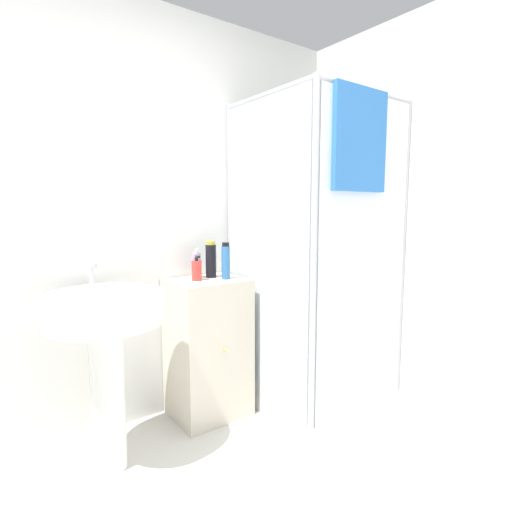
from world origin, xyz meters
TOP-DOWN VIEW (x-y plane):
  - wall_back at (0.00, 1.70)m, footprint 6.40×0.06m
  - shower_enclosure at (1.19, 1.17)m, footprint 0.84×0.87m
  - vanity_cabinet at (0.56, 1.48)m, footprint 0.45×0.40m
  - sink at (-0.10, 1.31)m, footprint 0.56×0.56m
  - soap_dispenser at (0.50, 1.48)m, footprint 0.06×0.06m
  - shampoo_bottle_tall_black at (0.62, 1.53)m, footprint 0.07×0.07m
  - shampoo_bottle_blue at (0.66, 1.42)m, footprint 0.05×0.05m
  - lotion_bottle_white at (0.53, 1.56)m, footprint 0.06×0.06m

SIDE VIEW (x-z plane):
  - vanity_cabinet at x=0.56m, z-range 0.00..0.87m
  - shower_enclosure at x=1.19m, z-range -0.42..1.56m
  - sink at x=-0.10m, z-range 0.18..1.21m
  - soap_dispenser at x=0.50m, z-range 0.86..1.01m
  - lotion_bottle_white at x=0.53m, z-range 0.86..1.05m
  - shampoo_bottle_blue at x=0.66m, z-range 0.87..1.09m
  - shampoo_bottle_tall_black at x=0.62m, z-range 0.87..1.10m
  - wall_back at x=0.00m, z-range 0.00..2.50m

